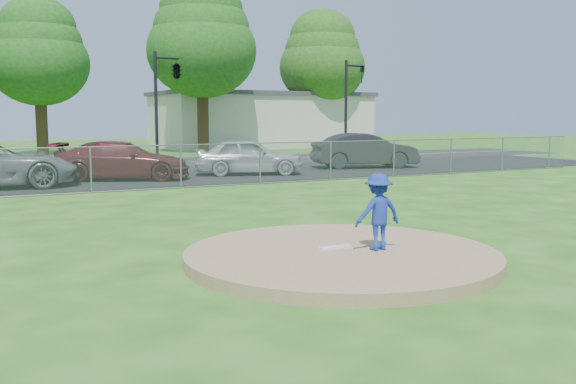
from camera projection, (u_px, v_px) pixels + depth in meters
name	position (u px, v px, depth m)	size (l,w,h in m)	color
ground	(170.00, 197.00, 19.86)	(120.00, 120.00, 0.00)	#215813
pitchers_mound	(341.00, 256.00, 11.02)	(5.40, 5.40, 0.20)	#967852
pitching_rubber	(335.00, 247.00, 11.19)	(0.60, 0.15, 0.04)	white
chain_link_fence	(152.00, 168.00, 21.54)	(40.00, 0.06, 1.50)	gray
parking_lot	(122.00, 178.00, 25.60)	(50.00, 8.00, 0.01)	black
street	(88.00, 165.00, 32.22)	(60.00, 7.00, 0.01)	#242326
commercial_building	(260.00, 119.00, 51.59)	(16.40, 9.40, 4.30)	beige
tree_center	(38.00, 51.00, 39.83)	(6.16, 6.16, 9.84)	#3B2715
tree_right	(202.00, 37.00, 42.46)	(7.28, 7.28, 11.63)	#382314
tree_far_right	(322.00, 57.00, 50.18)	(6.72, 6.72, 10.74)	#3C2A16
traffic_signal_center	(175.00, 72.00, 31.71)	(1.42, 2.48, 5.60)	black
traffic_signal_right	(349.00, 100.00, 36.52)	(1.28, 0.20, 5.60)	black
pitcher	(378.00, 212.00, 11.00)	(0.86, 0.49, 1.33)	#1C369A
parked_car_darkred	(122.00, 160.00, 24.92)	(2.10, 5.16, 1.50)	maroon
parked_car_pearl	(249.00, 156.00, 27.10)	(1.82, 4.52, 1.54)	silver
parked_car_charcoal	(365.00, 150.00, 30.66)	(1.74, 4.99, 1.64)	#262629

